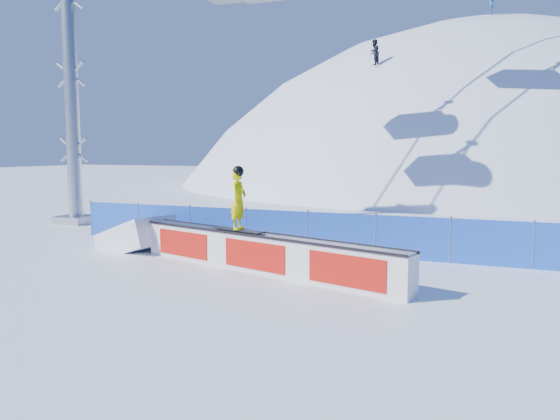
% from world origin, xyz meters
% --- Properties ---
extents(ground, '(160.00, 160.00, 0.00)m').
position_xyz_m(ground, '(0.00, 0.00, 0.00)').
color(ground, white).
rests_on(ground, ground).
extents(snow_hill, '(64.00, 64.00, 64.00)m').
position_xyz_m(snow_hill, '(0.00, 42.00, -18.00)').
color(snow_hill, white).
rests_on(snow_hill, ground).
extents(safety_fence, '(22.05, 0.05, 1.30)m').
position_xyz_m(safety_fence, '(0.00, 4.50, 0.60)').
color(safety_fence, blue).
rests_on(safety_fence, ground).
extents(rail_box, '(7.86, 2.89, 0.97)m').
position_xyz_m(rail_box, '(-3.17, 1.58, 0.48)').
color(rail_box, white).
rests_on(rail_box, ground).
extents(snow_ramp, '(2.70, 2.11, 1.48)m').
position_xyz_m(snow_ramp, '(-7.98, 3.05, 0.00)').
color(snow_ramp, white).
rests_on(snow_ramp, ground).
extents(snowboarder, '(1.58, 0.73, 1.63)m').
position_xyz_m(snowboarder, '(-3.89, 1.80, 1.77)').
color(snowboarder, black).
rests_on(snowboarder, rail_box).
extents(distant_skiers, '(17.23, 10.87, 6.43)m').
position_xyz_m(distant_skiers, '(2.90, 30.35, 11.45)').
color(distant_skiers, black).
rests_on(distant_skiers, ground).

